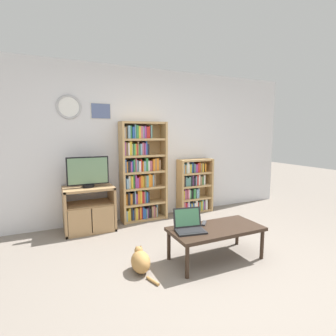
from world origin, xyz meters
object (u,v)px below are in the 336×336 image
at_px(bookshelf_tall, 141,173).
at_px(cat, 140,261).
at_px(tv_stand, 89,209).
at_px(laptop, 189,225).
at_px(coffee_table, 216,231).
at_px(bookshelf_short, 193,186).
at_px(remote_near_laptop, 204,223).
at_px(television, 88,172).

relative_size(bookshelf_tall, cat, 3.41).
height_order(tv_stand, laptop, tv_stand).
relative_size(coffee_table, laptop, 2.98).
relative_size(bookshelf_tall, bookshelf_short, 1.66).
bearing_deg(bookshelf_tall, remote_near_laptop, -80.39).
xyz_separation_m(bookshelf_short, remote_near_laptop, (-0.78, -1.60, -0.10)).
bearing_deg(television, remote_near_laptop, -51.01).
relative_size(television, bookshelf_tall, 0.36).
height_order(television, coffee_table, television).
distance_m(coffee_table, cat, 0.95).
height_order(coffee_table, laptop, laptop).
distance_m(television, bookshelf_short, 1.99).
height_order(television, laptop, television).
distance_m(tv_stand, laptop, 1.79).
distance_m(television, cat, 1.72).
relative_size(bookshelf_short, cat, 2.05).
xyz_separation_m(bookshelf_tall, coffee_table, (0.33, -1.75, -0.48)).
distance_m(bookshelf_tall, remote_near_laptop, 1.67).
relative_size(bookshelf_short, coffee_table, 0.92).
xyz_separation_m(laptop, cat, (-0.57, 0.05, -0.34)).
height_order(bookshelf_tall, laptop, bookshelf_tall).
bearing_deg(cat, coffee_table, -2.51).
bearing_deg(laptop, television, 129.56).
bearing_deg(remote_near_laptop, television, 168.89).
bearing_deg(laptop, bookshelf_short, 68.10).
height_order(bookshelf_short, cat, bookshelf_short).
distance_m(bookshelf_short, cat, 2.35).
height_order(tv_stand, coffee_table, tv_stand).
height_order(coffee_table, remote_near_laptop, remote_near_laptop).
relative_size(bookshelf_short, remote_near_laptop, 6.73).
height_order(television, bookshelf_short, television).
xyz_separation_m(bookshelf_short, coffee_table, (-0.71, -1.76, -0.15)).
relative_size(television, laptop, 1.65).
distance_m(remote_near_laptop, cat, 0.89).
bearing_deg(bookshelf_tall, television, -170.27).
distance_m(tv_stand, bookshelf_short, 1.95).
height_order(tv_stand, remote_near_laptop, tv_stand).
height_order(remote_near_laptop, cat, remote_near_laptop).
relative_size(bookshelf_tall, remote_near_laptop, 11.19).
xyz_separation_m(television, bookshelf_tall, (0.89, 0.15, -0.09)).
xyz_separation_m(bookshelf_tall, remote_near_laptop, (0.27, -1.59, -0.43)).
bearing_deg(laptop, bookshelf_tall, 99.52).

